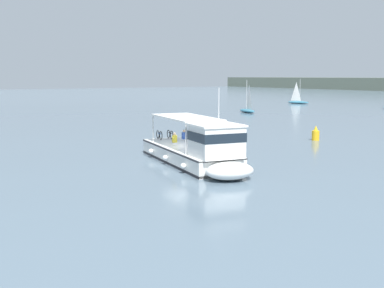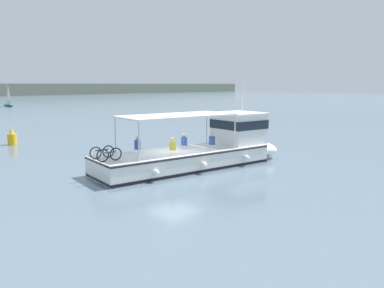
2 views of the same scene
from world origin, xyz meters
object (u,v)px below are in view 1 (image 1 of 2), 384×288
object	(u,v)px
ferry_main	(198,152)
sailboat_horizon_west	(247,109)
sailboat_off_stern	(298,101)
channel_buoy	(316,134)

from	to	relation	value
ferry_main	sailboat_horizon_west	world-z (taller)	sailboat_horizon_west
sailboat_horizon_west	sailboat_off_stern	bearing A→B (deg)	119.25
ferry_main	channel_buoy	world-z (taller)	ferry_main
sailboat_horizon_west	ferry_main	bearing A→B (deg)	-42.55
sailboat_off_stern	sailboat_horizon_west	bearing A→B (deg)	-60.75
ferry_main	sailboat_off_stern	xyz separation A→B (m)	(-50.38, 58.73, -0.47)
sailboat_horizon_west	channel_buoy	distance (m)	34.76
ferry_main	sailboat_horizon_west	bearing A→B (deg)	137.45
ferry_main	channel_buoy	size ratio (longest dim) A/B	9.31
sailboat_horizon_west	sailboat_off_stern	distance (m)	29.46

